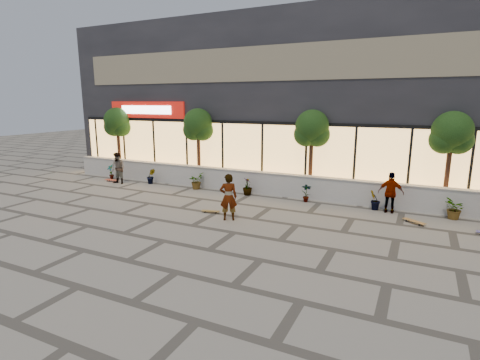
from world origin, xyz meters
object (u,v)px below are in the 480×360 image
at_px(skater_center, 228,197).
at_px(skater_left, 118,168).
at_px(tree_midwest, 198,127).
at_px(tree_mideast, 312,130).
at_px(tree_west, 117,124).
at_px(skater_right_near, 391,193).
at_px(skateboard_center, 211,211).
at_px(tree_east, 452,135).
at_px(skateboard_right_near, 414,221).
at_px(skateboard_left, 112,180).

distance_m(skater_center, skater_left, 8.54).
height_order(tree_midwest, tree_mideast, same).
height_order(tree_west, skater_right_near, tree_west).
distance_m(tree_mideast, skateboard_center, 5.97).
relative_size(tree_west, tree_midwest, 1.00).
bearing_deg(skater_left, tree_east, 8.74).
xyz_separation_m(tree_west, skateboard_right_near, (15.99, -2.42, -2.90)).
xyz_separation_m(tree_east, skater_left, (-15.20, -2.03, -2.16)).
relative_size(tree_west, skateboard_center, 5.29).
bearing_deg(tree_mideast, skater_center, -108.67).
bearing_deg(tree_west, skater_center, -26.63).
xyz_separation_m(tree_midwest, skateboard_left, (-4.43, -1.80, -2.90)).
bearing_deg(skateboard_center, skater_right_near, 12.39).
relative_size(tree_west, skateboard_right_near, 4.82).
relative_size(skater_center, skateboard_left, 2.00).
bearing_deg(skateboard_left, skater_right_near, 0.96).
distance_m(skater_left, skateboard_center, 7.44).
relative_size(skater_center, skateboard_center, 2.33).
bearing_deg(tree_midwest, skater_right_near, -8.31).
bearing_deg(skateboard_center, tree_mideast, 45.22).
xyz_separation_m(skateboard_left, skateboard_right_near, (14.92, -0.61, -0.00)).
relative_size(tree_east, skater_right_near, 2.43).
bearing_deg(skateboard_left, skateboard_center, -19.66).
height_order(tree_midwest, skateboard_right_near, tree_midwest).
height_order(tree_east, skateboard_right_near, tree_east).
height_order(skater_right_near, skateboard_center, skater_right_near).
bearing_deg(tree_west, skater_right_near, -5.30).
bearing_deg(tree_midwest, tree_mideast, 0.00).
bearing_deg(tree_mideast, tree_east, 0.00).
xyz_separation_m(tree_midwest, skater_right_near, (9.58, -1.40, -2.18)).
distance_m(skater_left, skater_right_near, 13.30).
distance_m(tree_east, skater_right_near, 3.22).
relative_size(skater_right_near, skateboard_right_near, 1.98).
bearing_deg(skater_right_near, skateboard_right_near, 132.33).
bearing_deg(tree_west, tree_mideast, 0.00).
xyz_separation_m(skater_center, skateboard_center, (-1.04, 0.47, -0.79)).
height_order(skater_center, skateboard_right_near, skater_center).
relative_size(skater_left, skateboard_right_near, 2.04).
height_order(tree_mideast, tree_east, same).
bearing_deg(skateboard_right_near, skateboard_left, -147.57).
xyz_separation_m(skater_right_near, skateboard_left, (-14.01, -0.40, -0.72)).
bearing_deg(skater_center, tree_west, -54.59).
bearing_deg(skater_right_near, tree_midwest, -7.78).
relative_size(tree_midwest, skater_center, 2.27).
bearing_deg(tree_east, skateboard_left, -173.55).
relative_size(tree_midwest, skater_right_near, 2.43).
distance_m(skateboard_center, skateboard_left, 8.17).
bearing_deg(tree_midwest, skater_left, -151.23).
distance_m(tree_east, skateboard_right_near, 3.91).
bearing_deg(skateboard_right_near, skater_center, -122.99).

